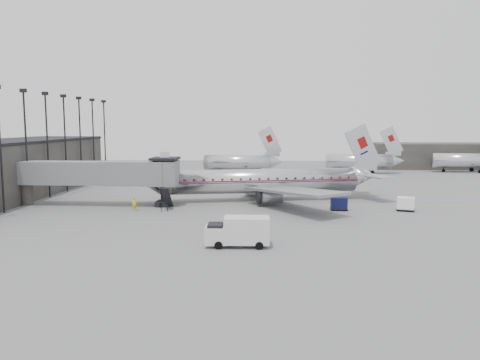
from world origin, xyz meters
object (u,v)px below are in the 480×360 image
Objects in this scene: airliner at (264,181)px; service_van at (238,231)px; baggage_cart_white at (406,204)px; baggage_cart_navy at (339,203)px; ramp_worker at (134,204)px.

service_van is (-2.09, -25.14, -1.34)m from airliner.
baggage_cart_white is at bearing -33.95° from airliner.
ramp_worker reaches higher than baggage_cart_navy.
baggage_cart_navy is at bearing 55.96° from service_van.
baggage_cart_white is (19.56, 18.00, -0.48)m from service_van.
airliner reaches higher than ramp_worker.
service_van reaches higher than baggage_cart_navy.
service_van is 3.25× the size of ramp_worker.
ramp_worker is at bearing 129.38° from service_van.
airliner is 6.01× the size of service_van.
airliner is 13.42× the size of baggage_cart_white.
airliner is 11.89m from baggage_cart_navy.
ramp_worker reaches higher than baggage_cart_white.
airliner reaches higher than baggage_cart_white.
airliner is 18.51m from ramp_worker.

